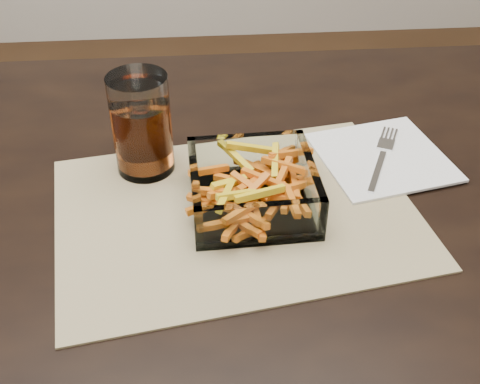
# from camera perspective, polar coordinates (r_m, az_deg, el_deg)

# --- Properties ---
(dining_table) EXTENTS (1.60, 0.90, 0.75)m
(dining_table) POSITION_cam_1_polar(r_m,az_deg,el_deg) (0.83, -2.75, -6.10)
(dining_table) COLOR black
(dining_table) RESTS_ON ground
(placemat) EXTENTS (0.50, 0.40, 0.00)m
(placemat) POSITION_cam_1_polar(r_m,az_deg,el_deg) (0.77, -0.36, -1.84)
(placemat) COLOR tan
(placemat) RESTS_ON dining_table
(glass_bowl) EXTENTS (0.16, 0.16, 0.06)m
(glass_bowl) POSITION_cam_1_polar(r_m,az_deg,el_deg) (0.76, 1.21, 0.20)
(glass_bowl) COLOR white
(glass_bowl) RESTS_ON placemat
(tumbler) EXTENTS (0.08, 0.08, 0.14)m
(tumbler) POSITION_cam_1_polar(r_m,az_deg,el_deg) (0.81, -9.27, 6.03)
(tumbler) COLOR white
(tumbler) RESTS_ON placemat
(napkin) EXTENTS (0.20, 0.20, 0.00)m
(napkin) POSITION_cam_1_polar(r_m,az_deg,el_deg) (0.88, 13.33, 3.27)
(napkin) COLOR white
(napkin) RESTS_ON placemat
(fork) EXTENTS (0.08, 0.16, 0.00)m
(fork) POSITION_cam_1_polar(r_m,az_deg,el_deg) (0.88, 13.34, 3.38)
(fork) COLOR silver
(fork) RESTS_ON napkin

